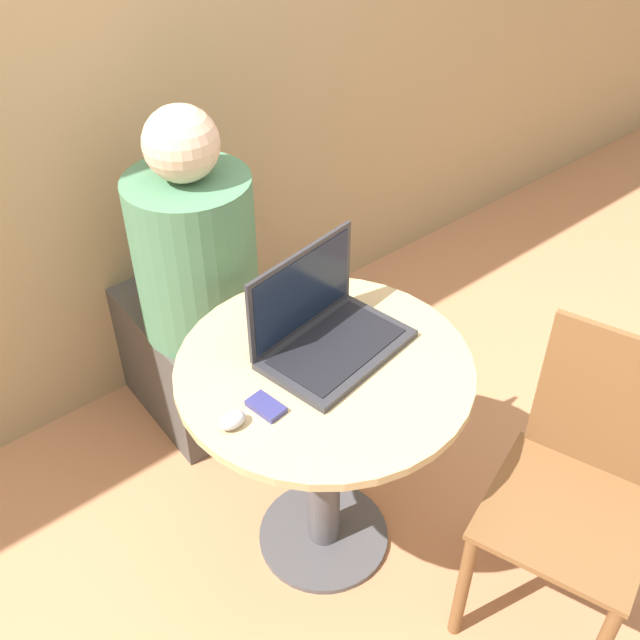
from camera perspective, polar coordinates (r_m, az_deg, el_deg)
ground_plane at (r=2.46m, az=0.27°, el=-16.16°), size 12.00×12.00×0.00m
back_wall at (r=2.41m, az=-16.88°, el=20.12°), size 7.00×0.05×2.60m
round_table at (r=2.05m, az=0.31°, el=-7.63°), size 0.77×0.77×0.74m
laptop at (r=1.92m, az=0.37°, el=-0.70°), size 0.41×0.30×0.26m
cell_phone at (r=1.79m, az=-4.14°, el=-6.59°), size 0.07×0.10×0.02m
computer_mouse at (r=1.75m, az=-6.73°, el=-7.59°), size 0.07×0.05×0.04m
chair_empty at (r=2.08m, az=19.07°, el=-12.25°), size 0.50×0.50×0.91m
person_seated at (r=2.51m, az=-9.69°, el=1.18°), size 0.39×0.59×1.21m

